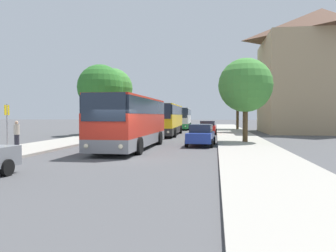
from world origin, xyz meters
name	(u,v)px	position (x,y,z in m)	size (l,w,h in m)	color
ground_plane	(120,159)	(0.00, 0.00, 0.00)	(300.00, 300.00, 0.00)	#4C4C4F
sidewalk_right	(261,160)	(7.00, 0.00, 0.07)	(4.00, 120.00, 0.15)	#A39E93
building_right_background	(321,71)	(17.98, 27.73, 7.84)	(14.07, 12.61, 15.68)	tan
bus_front	(132,121)	(-0.69, 5.00, 1.81)	(2.95, 11.01, 3.38)	gray
bus_middle	(167,119)	(-0.53, 19.85, 1.80)	(2.97, 12.14, 3.36)	#2D2D2D
bus_rear	(182,118)	(-0.44, 35.33, 1.77)	(2.95, 10.36, 3.32)	#238942
parked_car_right_near	(201,135)	(3.80, 7.68, 0.80)	(2.09, 4.30, 1.57)	#233D9E
parked_car_right_far	(208,127)	(3.93, 21.92, 0.81)	(2.13, 4.10, 1.57)	red
bus_stop_sign	(7,122)	(-7.41, 1.67, 1.84)	(0.08, 0.45, 2.73)	gray
pedestrian_waiting_near	(17,134)	(-7.97, 3.46, 1.01)	(0.36, 0.36, 1.71)	#23232D
tree_left_near	(112,88)	(-7.37, 21.66, 5.42)	(4.78, 4.78, 7.68)	#47331E
tree_left_far	(100,88)	(-7.69, 18.37, 5.26)	(5.01, 5.01, 7.63)	brown
tree_right_near	(238,86)	(8.10, 34.00, 6.66)	(5.80, 5.80, 9.43)	#513D23
tree_right_mid	(246,85)	(7.13, 10.01, 4.55)	(4.19, 4.19, 6.51)	#513D23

